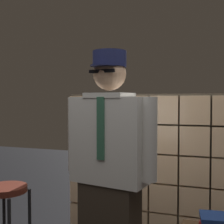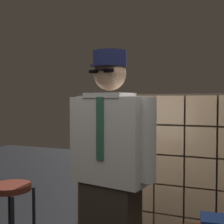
% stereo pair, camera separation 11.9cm
% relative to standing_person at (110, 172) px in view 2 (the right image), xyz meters
% --- Properties ---
extents(glass_block_wall, '(1.83, 0.10, 1.53)m').
position_rel_standing_person_xyz_m(glass_block_wall, '(0.06, 1.06, -0.19)').
color(glass_block_wall, '#E0B78C').
rests_on(glass_block_wall, ground).
extents(standing_person, '(0.72, 0.35, 1.79)m').
position_rel_standing_person_xyz_m(standing_person, '(0.00, 0.00, 0.00)').
color(standing_person, '#382D23').
rests_on(standing_person, ground).
extents(bar_stool, '(0.34, 0.34, 0.74)m').
position_rel_standing_person_xyz_m(bar_stool, '(-0.92, 0.02, -0.38)').
color(bar_stool, '#592319').
rests_on(bar_stool, ground).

